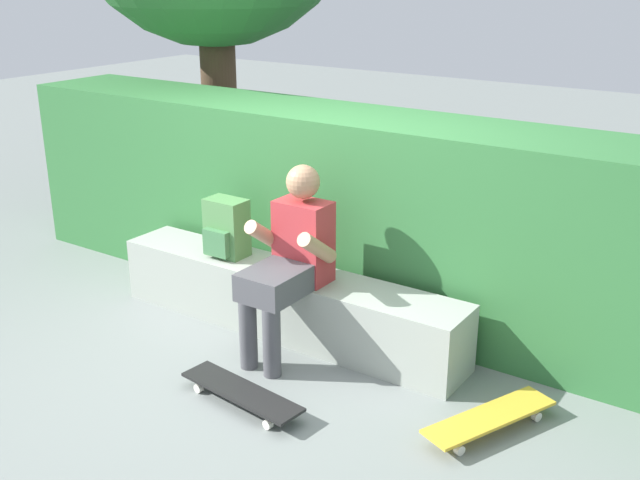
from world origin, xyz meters
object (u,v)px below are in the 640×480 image
Objects in this scene: person_skater at (290,257)px; skateboard_near_person at (241,392)px; bench_main at (285,300)px; skateboard_beside_bench at (490,418)px; backpack_on_bench at (226,229)px.

person_skater reaches higher than skateboard_near_person.
bench_main reaches higher than skateboard_beside_bench.
person_skater is at bearing -46.48° from bench_main.
bench_main is at bearing 111.15° from skateboard_near_person.
skateboard_beside_bench is (1.25, 0.54, 0.00)m from skateboard_near_person.
skateboard_beside_bench is at bearing 23.47° from skateboard_near_person.
backpack_on_bench is at bearing 163.99° from person_skater.
skateboard_beside_bench is at bearing -11.80° from bench_main.
person_skater is at bearing 102.06° from skateboard_near_person.
backpack_on_bench is (-0.69, 0.20, -0.01)m from person_skater.
skateboard_near_person and skateboard_beside_bench have the same top height.
skateboard_beside_bench is at bearing -8.83° from backpack_on_bench.
bench_main is 1.63m from skateboard_beside_bench.
skateboard_near_person is (0.14, -0.67, -0.57)m from person_skater.
skateboard_near_person is 1.32m from backpack_on_bench.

